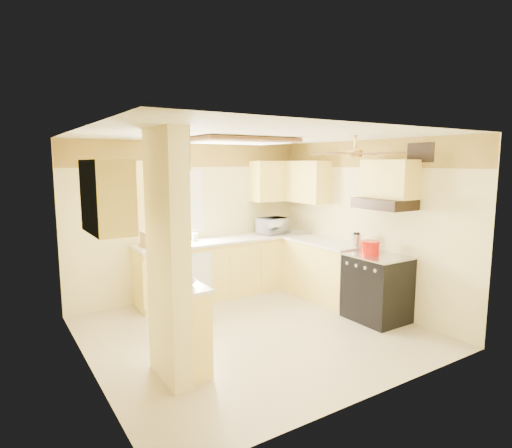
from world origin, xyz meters
TOP-DOWN VIEW (x-y plane):
  - floor at (0.00, 0.00)m, footprint 4.00×4.00m
  - ceiling at (0.00, 0.00)m, footprint 4.00×4.00m
  - wall_back at (0.00, 1.90)m, footprint 4.00×0.00m
  - wall_front at (0.00, -1.90)m, footprint 4.00×0.00m
  - wall_left at (-2.00, 0.00)m, footprint 0.00×3.80m
  - wall_right at (2.00, 0.00)m, footprint 0.00×3.80m
  - wallpaper_border at (0.00, 1.88)m, footprint 4.00×0.02m
  - partition_column at (-1.35, -0.55)m, footprint 0.20×0.70m
  - partition_ledge at (-1.13, -0.55)m, footprint 0.25×0.55m
  - ledge_top at (-1.13, -0.55)m, footprint 0.28×0.58m
  - lower_cabinets_back at (0.50, 1.60)m, footprint 3.00×0.60m
  - lower_cabinets_right at (1.70, 0.60)m, footprint 0.60×1.40m
  - countertop_back at (0.50, 1.59)m, footprint 3.04×0.64m
  - countertop_right at (1.69, 0.60)m, footprint 0.64×1.44m
  - dishwasher_panel at (-0.25, 1.29)m, footprint 0.58×0.02m
  - window at (-0.25, 1.89)m, footprint 0.92×0.02m
  - upper_cab_back_left at (-0.85, 1.72)m, footprint 0.60×0.35m
  - upper_cab_back_right at (1.55, 1.72)m, footprint 0.90×0.35m
  - upper_cab_right at (1.82, 1.25)m, footprint 0.35×1.00m
  - upper_cab_left_wall at (-1.82, -0.25)m, footprint 0.35×0.75m
  - upper_cab_over_stove at (1.82, -0.55)m, footprint 0.35×0.76m
  - stove at (1.67, -0.55)m, footprint 0.68×0.77m
  - range_hood at (1.74, -0.55)m, footprint 0.50×0.76m
  - poster_menu at (-1.24, -0.55)m, footprint 0.02×0.42m
  - poster_nashville at (-1.24, -0.55)m, footprint 0.02×0.42m
  - ceiling_light_panel at (0.10, 0.50)m, footprint 1.35×0.95m
  - ceiling_fan at (1.00, -0.70)m, footprint 1.15×1.15m
  - vent_grate at (1.98, -0.90)m, footprint 0.02×0.40m
  - microwave at (1.40, 1.58)m, footprint 0.55×0.41m
  - bowl at (-1.15, -0.53)m, footprint 0.26×0.26m
  - dutch_oven at (1.64, -0.42)m, footprint 0.28×0.28m
  - kettle at (1.76, -0.05)m, footprint 0.14×0.14m
  - dish_rack at (-0.72, 1.63)m, footprint 0.42×0.33m
  - utensil_crock at (-0.04, 1.67)m, footprint 0.10×0.10m

SIDE VIEW (x-z plane):
  - floor at x=0.00m, z-range 0.00..0.00m
  - dishwasher_panel at x=-0.25m, z-range 0.03..0.83m
  - partition_ledge at x=-1.13m, z-range 0.00..0.90m
  - lower_cabinets_back at x=0.50m, z-range 0.00..0.90m
  - lower_cabinets_right at x=1.70m, z-range 0.00..0.90m
  - stove at x=1.67m, z-range 0.00..0.92m
  - ledge_top at x=-1.13m, z-range 0.90..0.94m
  - countertop_back at x=0.50m, z-range 0.90..0.94m
  - countertop_right at x=1.69m, z-range 0.90..0.94m
  - bowl at x=-1.15m, z-range 0.94..0.99m
  - utensil_crock at x=-0.04m, z-range 0.91..1.10m
  - dutch_oven at x=1.64m, z-range 0.92..1.10m
  - dish_rack at x=-0.72m, z-range 0.91..1.13m
  - kettle at x=1.76m, z-range 0.93..1.15m
  - microwave at x=1.40m, z-range 0.94..1.22m
  - poster_nashville at x=-1.24m, z-range 0.92..1.48m
  - wall_back at x=0.00m, z-range -0.75..3.25m
  - wall_front at x=0.00m, z-range -0.75..3.25m
  - wall_left at x=-2.00m, z-range -0.65..3.15m
  - wall_right at x=2.00m, z-range -0.65..3.15m
  - partition_column at x=-1.35m, z-range 0.00..2.50m
  - window at x=-0.25m, z-range 1.04..2.06m
  - range_hood at x=1.74m, z-range 1.55..1.69m
  - upper_cab_back_left at x=-0.85m, z-range 1.50..2.20m
  - upper_cab_back_right at x=1.55m, z-range 1.50..2.20m
  - upper_cab_right at x=1.82m, z-range 1.50..2.20m
  - upper_cab_left_wall at x=-1.82m, z-range 1.50..2.20m
  - poster_menu at x=-1.24m, z-range 1.57..2.14m
  - upper_cab_over_stove at x=1.82m, z-range 1.69..2.21m
  - ceiling_fan at x=1.00m, z-range 2.16..2.42m
  - wallpaper_border at x=0.00m, z-range 2.10..2.50m
  - vent_grate at x=1.98m, z-range 2.17..2.42m
  - ceiling_light_panel at x=0.10m, z-range 2.42..2.49m
  - ceiling at x=0.00m, z-range 2.50..2.50m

